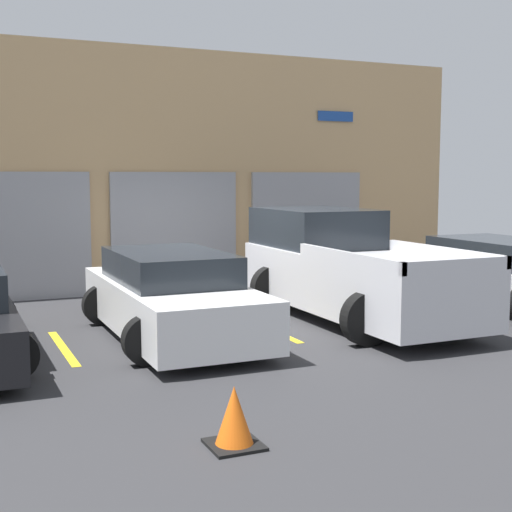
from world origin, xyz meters
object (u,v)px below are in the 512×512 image
at_px(sedan_white, 171,297).
at_px(sedan_side, 503,275).
at_px(traffic_cone, 234,419).
at_px(pickup_truck, 346,268).

height_order(sedan_white, sedan_side, sedan_white).
bearing_deg(sedan_side, traffic_cone, -148.36).
bearing_deg(sedan_white, sedan_side, 0.03).
bearing_deg(traffic_cone, sedan_white, 80.07).
relative_size(pickup_truck, sedan_white, 1.16).
xyz_separation_m(sedan_white, traffic_cone, (-0.77, -4.37, -0.36)).
xyz_separation_m(sedan_side, traffic_cone, (-7.10, -4.38, -0.34)).
bearing_deg(traffic_cone, pickup_truck, 49.77).
relative_size(pickup_truck, traffic_cone, 9.29).
height_order(sedan_side, traffic_cone, sedan_side).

